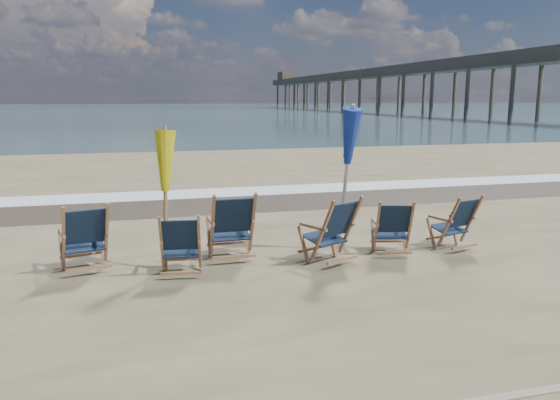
% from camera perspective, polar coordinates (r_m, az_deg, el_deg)
% --- Properties ---
extents(ocean, '(400.00, 400.00, 0.00)m').
position_cam_1_polar(ocean, '(133.74, -14.30, 9.23)').
color(ocean, '#3C5C63').
rests_on(ocean, ground).
extents(surf_foam, '(200.00, 1.40, 0.01)m').
position_cam_1_polar(surf_foam, '(14.37, -6.32, 0.80)').
color(surf_foam, silver).
rests_on(surf_foam, ground).
extents(wet_sand_strip, '(200.00, 2.60, 0.00)m').
position_cam_1_polar(wet_sand_strip, '(12.91, -5.30, -0.29)').
color(wet_sand_strip, '#42362A').
rests_on(wet_sand_strip, ground).
extents(beach_chair_0, '(0.80, 0.86, 1.02)m').
position_cam_1_polar(beach_chair_0, '(8.12, -17.66, -3.58)').
color(beach_chair_0, '#111E32').
rests_on(beach_chair_0, ground).
extents(beach_chair_1, '(0.66, 0.72, 0.91)m').
position_cam_1_polar(beach_chair_1, '(7.57, -8.43, -4.64)').
color(beach_chair_1, '#111E32').
rests_on(beach_chair_1, ground).
extents(beach_chair_2, '(0.70, 0.79, 1.08)m').
position_cam_1_polar(beach_chair_2, '(8.23, -2.88, -2.69)').
color(beach_chair_2, '#111E32').
rests_on(beach_chair_2, ground).
extents(beach_chair_3, '(0.91, 0.95, 1.03)m').
position_cam_1_polar(beach_chair_3, '(8.25, 7.39, -2.91)').
color(beach_chair_3, '#111E32').
rests_on(beach_chair_3, ground).
extents(beach_chair_4, '(0.73, 0.78, 0.91)m').
position_cam_1_polar(beach_chair_4, '(8.67, 13.44, -2.86)').
color(beach_chair_4, '#111E32').
rests_on(beach_chair_4, ground).
extents(beach_chair_5, '(0.74, 0.79, 0.92)m').
position_cam_1_polar(beach_chair_5, '(9.41, 19.39, -2.08)').
color(beach_chair_5, '#111E32').
rests_on(beach_chair_5, ground).
extents(umbrella_yellow, '(0.30, 0.30, 1.97)m').
position_cam_1_polar(umbrella_yellow, '(7.79, -12.04, 3.21)').
color(umbrella_yellow, '#946542').
rests_on(umbrella_yellow, ground).
extents(umbrella_blue, '(0.30, 0.30, 2.31)m').
position_cam_1_polar(umbrella_blue, '(8.54, 6.88, 6.11)').
color(umbrella_blue, '#A5A5AD').
rests_on(umbrella_blue, ground).
extents(fishing_pier, '(4.40, 140.00, 9.30)m').
position_cam_1_polar(fishing_pier, '(89.25, 11.95, 11.79)').
color(fishing_pier, brown).
rests_on(fishing_pier, ground).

